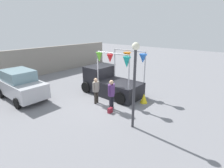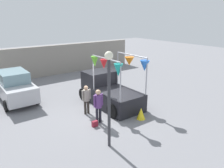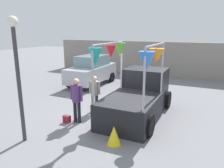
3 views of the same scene
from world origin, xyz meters
TOP-DOWN VIEW (x-y plane):
  - ground_plane at (0.00, 0.00)m, footprint 60.00×60.00m
  - vendor_truck at (0.93, 0.78)m, footprint 2.31×4.07m
  - parked_car at (-3.43, 4.46)m, footprint 1.88×4.00m
  - person_customer at (-0.92, -1.00)m, footprint 0.53×0.34m
  - person_vendor at (-0.86, 0.26)m, footprint 0.53×0.34m
  - handbag at (-1.27, -1.20)m, footprint 0.28×0.16m
  - street_lamp at (-1.67, -2.92)m, footprint 0.32×0.32m
  - brick_boundary_wall at (0.00, 9.12)m, footprint 18.00×0.36m
  - folded_kite_bundle_sunflower at (1.05, -1.93)m, footprint 0.55×0.55m

SIDE VIEW (x-z plane):
  - ground_plane at x=0.00m, z-range 0.00..0.00m
  - handbag at x=-1.27m, z-range 0.00..0.28m
  - folded_kite_bundle_sunflower at x=1.05m, z-range 0.00..0.60m
  - vendor_truck at x=0.93m, z-range -0.65..2.37m
  - parked_car at x=-3.43m, z-range 0.00..1.88m
  - person_vendor at x=-0.86m, z-range 0.16..1.75m
  - person_customer at x=-0.92m, z-range 0.18..1.91m
  - brick_boundary_wall at x=0.00m, z-range 0.00..2.60m
  - street_lamp at x=-1.67m, z-range 0.60..4.46m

